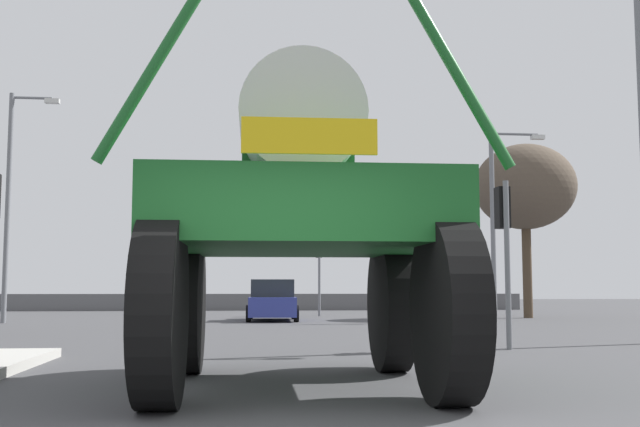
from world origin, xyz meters
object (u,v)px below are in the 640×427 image
Objects in this scene: traffic_signal_far_left at (319,258)px; streetlight_far_left at (12,194)px; sedan_ahead at (272,301)px; streetlight_far_right at (498,212)px; oversize_sprayer at (298,227)px; bare_tree_right at (525,187)px; traffic_signal_near_right at (504,227)px.

streetlight_far_left reaches higher than traffic_signal_far_left.
sedan_ahead is 9.02m from streetlight_far_right.
traffic_signal_far_left is at bearing -5.65° from oversize_sprayer.
streetlight_far_right is (8.85, 18.10, 2.09)m from oversize_sprayer.
oversize_sprayer is 0.73× the size of bare_tree_right.
bare_tree_right is (6.45, 15.43, 2.92)m from traffic_signal_near_right.
streetlight_far_left reaches higher than sedan_ahead.
traffic_signal_near_right is at bearing -84.58° from traffic_signal_far_left.
streetlight_far_right is at bearing 71.25° from traffic_signal_near_right.
sedan_ahead is at bearing -0.69° from oversize_sprayer.
traffic_signal_far_left is 0.49× the size of bare_tree_right.
traffic_signal_far_left is at bearing 26.59° from streetlight_far_left.
bare_tree_right reaches higher than oversize_sprayer.
traffic_signal_far_left is 0.49× the size of streetlight_far_right.
traffic_signal_near_right is 0.47× the size of bare_tree_right.
bare_tree_right reaches higher than traffic_signal_far_left.
oversize_sprayer is at bearing -116.06° from streetlight_far_right.
streetlight_far_right reaches higher than traffic_signal_near_right.
traffic_signal_far_left reaches higher than sedan_ahead.
traffic_signal_near_right is at bearing -108.75° from streetlight_far_right.
streetlight_far_right is at bearing -0.82° from streetlight_far_left.
streetlight_far_right reaches higher than traffic_signal_far_left.
traffic_signal_far_left is at bearing 135.29° from streetlight_far_right.
streetlight_far_left is 1.14× the size of bare_tree_right.
streetlight_far_left is (-11.45, -5.73, 1.95)m from traffic_signal_far_left.
traffic_signal_far_left is 0.43× the size of streetlight_far_left.
streetlight_far_left reaches higher than traffic_signal_near_right.
bare_tree_right is at bearing -26.78° from oversize_sprayer.
traffic_signal_far_left is 12.95m from streetlight_far_left.
oversize_sprayer is at bearing -129.77° from traffic_signal_near_right.
streetlight_far_right reaches higher than sedan_ahead.
oversize_sprayer is 1.56× the size of traffic_signal_near_right.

